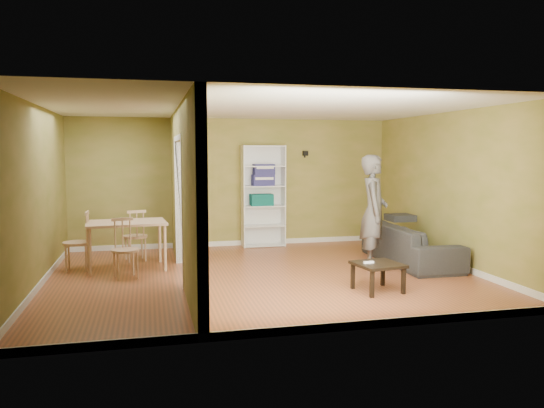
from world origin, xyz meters
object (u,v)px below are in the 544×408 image
(sofa, at_px, (410,238))
(chair_far, at_px, (135,235))
(coffee_table, at_px, (378,267))
(bookshelf, at_px, (263,196))
(dining_table, at_px, (126,226))
(chair_near, at_px, (125,248))
(chair_left, at_px, (77,241))
(person, at_px, (374,202))

(sofa, bearing_deg, chair_far, 74.93)
(coffee_table, relative_size, chair_far, 0.65)
(bookshelf, height_order, chair_far, bookshelf)
(dining_table, xyz_separation_m, chair_near, (0.00, -0.67, -0.25))
(coffee_table, relative_size, dining_table, 0.47)
(sofa, bearing_deg, chair_left, 83.65)
(bookshelf, height_order, coffee_table, bookshelf)
(coffee_table, bearing_deg, bookshelf, 101.35)
(dining_table, xyz_separation_m, chair_left, (-0.78, 0.05, -0.22))
(chair_near, bearing_deg, sofa, -13.93)
(sofa, distance_m, coffee_table, 2.12)
(bookshelf, distance_m, coffee_table, 4.05)
(sofa, height_order, person, person)
(person, relative_size, bookshelf, 1.07)
(sofa, bearing_deg, person, 104.26)
(coffee_table, distance_m, chair_far, 4.43)
(dining_table, bearing_deg, sofa, -7.63)
(person, distance_m, chair_left, 4.90)
(coffee_table, bearing_deg, dining_table, 146.56)
(person, xyz_separation_m, coffee_table, (-0.57, -1.44, -0.77))
(person, bearing_deg, chair_far, 92.51)
(chair_far, bearing_deg, dining_table, 66.96)
(chair_left, xyz_separation_m, chair_far, (0.90, 0.63, -0.02))
(bookshelf, bearing_deg, dining_table, -148.19)
(bookshelf, distance_m, chair_left, 3.82)
(coffee_table, height_order, chair_left, chair_left)
(coffee_table, xyz_separation_m, chair_left, (-4.22, 2.31, 0.15))
(chair_left, distance_m, chair_near, 1.06)
(person, relative_size, coffee_table, 3.70)
(person, relative_size, dining_table, 1.75)
(bookshelf, xyz_separation_m, chair_near, (-2.64, -2.31, -0.57))
(chair_left, relative_size, chair_near, 1.05)
(dining_table, bearing_deg, coffee_table, -33.44)
(coffee_table, relative_size, chair_left, 0.62)
(sofa, height_order, coffee_table, sofa)
(sofa, xyz_separation_m, chair_near, (-4.78, -0.03, 0.03))
(sofa, relative_size, chair_left, 2.35)
(bookshelf, bearing_deg, coffee_table, -78.65)
(chair_near, bearing_deg, person, -16.57)
(chair_far, bearing_deg, chair_left, 22.00)
(person, height_order, chair_left, person)
(chair_left, bearing_deg, sofa, 83.21)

